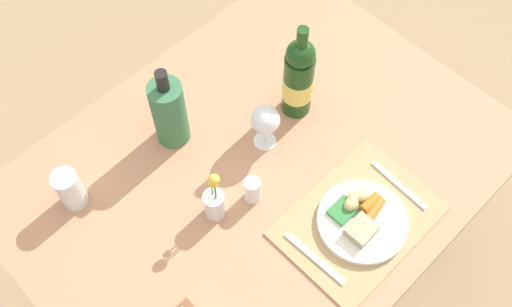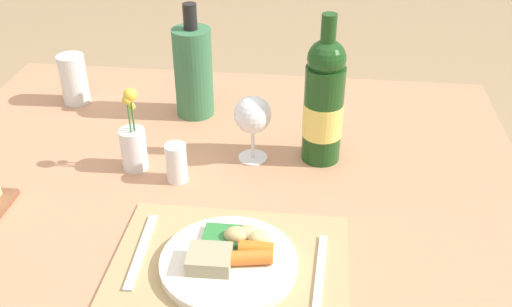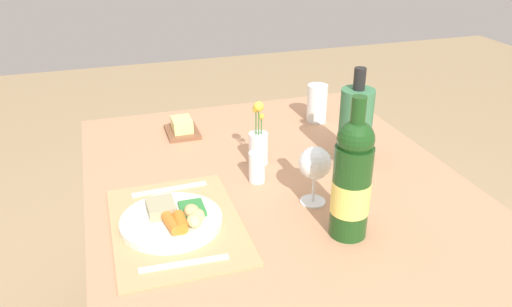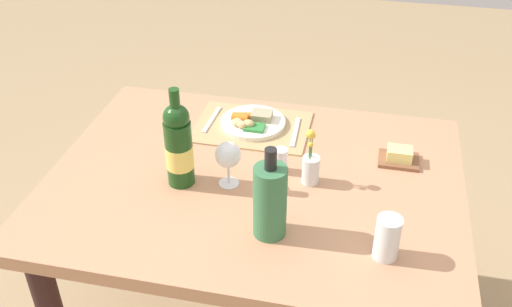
% 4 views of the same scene
% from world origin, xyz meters
% --- Properties ---
extents(ground_plane, '(8.00, 8.00, 0.00)m').
position_xyz_m(ground_plane, '(0.00, 0.00, 0.00)').
color(ground_plane, tan).
extents(dining_table, '(1.30, 0.98, 0.78)m').
position_xyz_m(dining_table, '(0.00, 0.00, 0.66)').
color(dining_table, tan).
rests_on(dining_table, ground_plane).
extents(placemat, '(0.40, 0.29, 0.01)m').
position_xyz_m(placemat, '(0.07, -0.29, 0.78)').
color(placemat, tan).
rests_on(placemat, dining_table).
extents(dinner_plate, '(0.23, 0.23, 0.04)m').
position_xyz_m(dinner_plate, '(0.07, -0.30, 0.80)').
color(dinner_plate, white).
rests_on(dinner_plate, placemat).
extents(fork, '(0.02, 0.19, 0.00)m').
position_xyz_m(fork, '(-0.09, -0.28, 0.78)').
color(fork, silver).
rests_on(fork, placemat).
extents(knife, '(0.02, 0.19, 0.00)m').
position_xyz_m(knife, '(0.22, -0.30, 0.78)').
color(knife, silver).
rests_on(knife, placemat).
extents(wine_bottle, '(0.09, 0.09, 0.32)m').
position_xyz_m(wine_bottle, '(0.22, 0.07, 0.91)').
color(wine_bottle, '#1A4518').
rests_on(wine_bottle, dining_table).
extents(salt_shaker, '(0.04, 0.04, 0.08)m').
position_xyz_m(salt_shaker, '(-0.08, -0.05, 0.82)').
color(salt_shaker, white).
rests_on(salt_shaker, dining_table).
extents(flower_vase, '(0.05, 0.05, 0.19)m').
position_xyz_m(flower_vase, '(-0.17, -0.01, 0.83)').
color(flower_vase, silver).
rests_on(flower_vase, dining_table).
extents(water_tumbler, '(0.07, 0.07, 0.13)m').
position_xyz_m(water_tumbler, '(-0.41, 0.27, 0.83)').
color(water_tumbler, silver).
rests_on(water_tumbler, dining_table).
extents(cooler_bottle, '(0.09, 0.09, 0.28)m').
position_xyz_m(cooler_bottle, '(-0.10, 0.24, 0.89)').
color(cooler_bottle, '#397349').
rests_on(cooler_bottle, dining_table).
extents(wine_glass, '(0.08, 0.08, 0.15)m').
position_xyz_m(wine_glass, '(0.07, 0.05, 0.88)').
color(wine_glass, white).
rests_on(wine_glass, dining_table).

